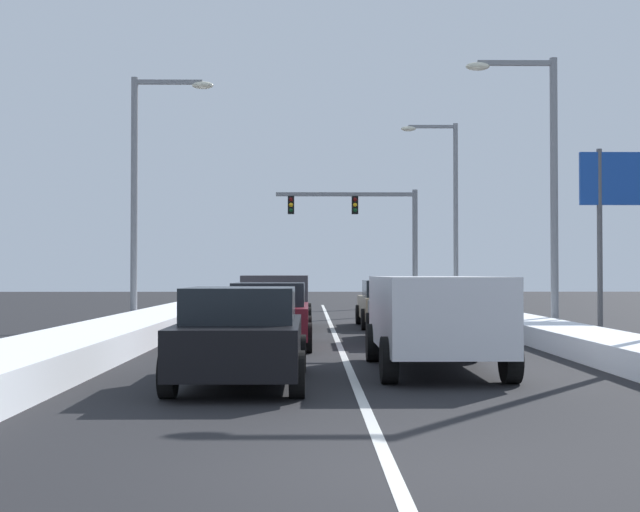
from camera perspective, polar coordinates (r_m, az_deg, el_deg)
ground_plane at (r=22.81m, az=1.10°, el=-5.51°), size 120.00×120.00×0.00m
lane_stripe_between_right_lane_and_center_lane at (r=26.60m, az=0.84°, el=-4.89°), size 0.14×41.85×0.01m
snow_bank_right_shoulder at (r=27.25m, az=12.09°, el=-4.28°), size 1.66×41.85×0.48m
snow_bank_left_shoulder at (r=26.97m, az=-10.52°, el=-4.24°), size 2.00×41.85×0.55m
suv_white_right_lane_nearest at (r=15.30m, az=7.58°, el=-3.81°), size 2.16×4.90×1.67m
sedan_gray_right_lane_second at (r=22.03m, az=5.96°, el=-3.67°), size 2.00×4.50×1.51m
sedan_tan_right_lane_third at (r=27.84m, az=4.63°, el=-3.15°), size 2.00×4.50×1.51m
sedan_black_center_lane_nearest at (r=13.48m, az=-5.24°, el=-5.25°), size 2.00×4.50×1.51m
sedan_maroon_center_lane_second at (r=20.23m, az=-3.38°, el=-3.90°), size 2.00×4.50×1.51m
suv_charcoal_center_lane_third at (r=27.15m, az=-2.86°, el=-2.67°), size 2.16×4.90×1.67m
traffic_light_gantry at (r=45.75m, az=3.42°, el=2.29°), size 7.54×0.47×6.20m
street_lamp_right_mid at (r=25.71m, az=14.46°, el=5.69°), size 2.66×0.36×7.97m
street_lamp_right_far at (r=40.52m, az=8.51°, el=3.73°), size 2.66×0.36×8.74m
street_lamp_left_mid at (r=28.42m, az=-11.49°, el=5.14°), size 2.66×0.36×8.08m
roadside_sign_right at (r=27.67m, az=20.01°, el=3.65°), size 3.20×0.16×5.50m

